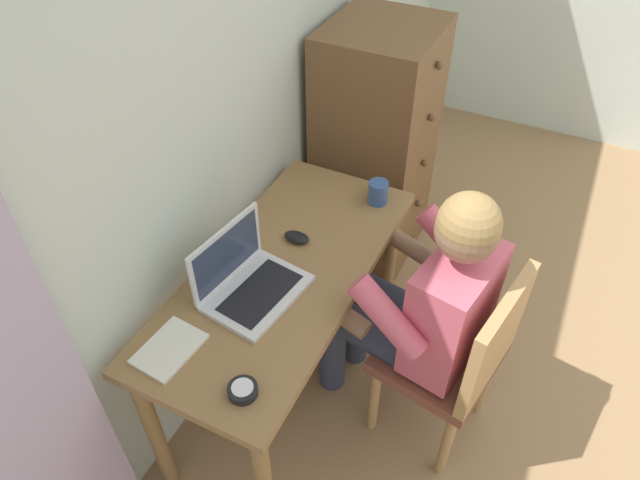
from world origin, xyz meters
The scene contains 10 objects.
wall_back centered at (0.00, 2.20, 1.25)m, with size 4.80×0.05×2.50m, color silver.
desk centered at (-0.51, 1.85, 0.63)m, with size 1.24×0.56×0.75m.
dresser centered at (0.51, 1.90, 0.62)m, with size 0.54×0.51×1.24m.
chair centered at (-0.40, 1.20, 0.48)m, with size 0.49×0.47×0.87m.
person_seated centered at (-0.37, 1.38, 0.67)m, with size 0.60×0.64×1.19m.
laptop centered at (-0.65, 1.91, 0.80)m, with size 0.37×0.30×0.24m.
computer_mouse centered at (-0.36, 1.87, 0.76)m, with size 0.06×0.10×0.03m, color black.
desk_clock centered at (-1.01, 1.71, 0.76)m, with size 0.09×0.09×0.03m.
notebook_pad centered at (-0.98, 2.00, 0.75)m, with size 0.21×0.15×0.01m, color silver.
coffee_mug centered at (-0.01, 1.69, 0.79)m, with size 0.12×0.08×0.09m.
Camera 1 is at (-1.75, 1.10, 2.21)m, focal length 32.35 mm.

